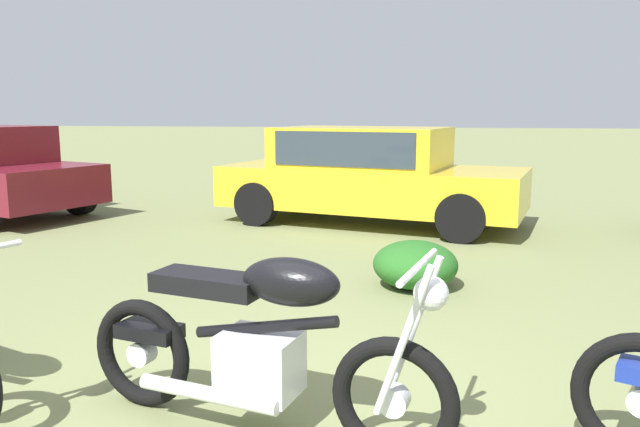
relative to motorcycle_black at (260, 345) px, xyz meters
The scene contains 3 objects.
motorcycle_black is the anchor object (origin of this frame).
car_yellow 6.17m from the motorcycle_black, 90.64° to the left, with size 4.68×2.74×1.43m.
shrub_low 2.94m from the motorcycle_black, 75.59° to the left, with size 0.80×0.82×0.45m.
Camera 1 is at (0.77, -2.61, 1.67)m, focal length 34.34 mm.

